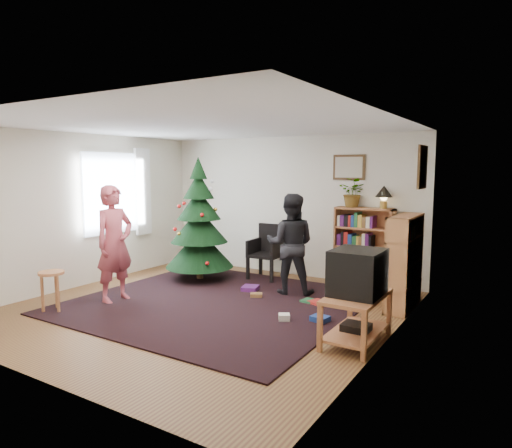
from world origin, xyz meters
The scene contains 23 objects.
floor centered at (0.00, 0.00, 0.00)m, with size 5.00×5.00×0.00m, color brown.
ceiling centered at (0.00, 0.00, 2.50)m, with size 5.00×5.00×0.00m, color white.
wall_back centered at (0.00, 2.50, 1.25)m, with size 5.00×0.02×2.50m, color silver.
wall_front centered at (0.00, -2.50, 1.25)m, with size 5.00×0.02×2.50m, color silver.
wall_left centered at (-2.50, 0.00, 1.25)m, with size 0.02×5.00×2.50m, color silver.
wall_right centered at (2.50, 0.00, 1.25)m, with size 0.02×5.00×2.50m, color silver.
rug centered at (0.00, 0.30, 0.01)m, with size 3.80×3.60×0.02m, color black.
window_pane centered at (-2.47, 0.60, 1.50)m, with size 0.04×1.20×1.40m, color silver.
curtain centered at (-2.43, 1.30, 1.50)m, with size 0.06×0.35×1.60m, color white.
picture_back centered at (1.15, 2.48, 1.95)m, with size 0.55×0.03×0.42m.
picture_right centered at (2.48, 1.75, 1.95)m, with size 0.03×0.50×0.60m.
christmas_tree centered at (-1.09, 1.29, 0.89)m, with size 1.17×1.17×2.13m.
bookshelf_back centered at (1.48, 2.34, 0.66)m, with size 0.95×0.30×1.30m.
bookshelf_right centered at (2.34, 1.49, 0.66)m, with size 0.30×0.95×1.30m.
tv_stand centered at (2.22, -0.09, 0.33)m, with size 0.54×0.97×0.55m.
crt_tv centered at (2.22, -0.09, 0.80)m, with size 0.53×0.58×0.50m.
armchair centered at (-0.12, 2.01, 0.51)m, with size 0.54×0.54×0.95m.
stool centered at (-1.65, -1.19, 0.43)m, with size 0.33×0.33×0.56m.
person_standing centered at (-1.32, -0.38, 0.85)m, with size 0.62×0.41×1.70m, color #B34752.
person_by_chair centered at (0.67, 1.31, 0.78)m, with size 0.76×0.59×1.56m, color black.
potted_plant centered at (1.28, 2.34, 1.54)m, with size 0.43×0.37×0.48m, color gray.
table_lamp centered at (1.78, 2.34, 1.55)m, with size 0.27×0.27×0.36m.
floor_clutter centered at (1.05, 0.78, 0.04)m, with size 1.80×1.22×0.08m.
Camera 1 is at (3.84, -4.84, 1.94)m, focal length 32.00 mm.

